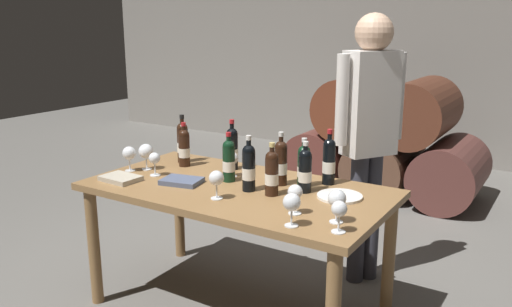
{
  "coord_description": "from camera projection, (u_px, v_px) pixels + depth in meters",
  "views": [
    {
      "loc": [
        1.58,
        -2.34,
        1.66
      ],
      "look_at": [
        0.0,
        0.2,
        0.91
      ],
      "focal_mm": 36.95,
      "sensor_mm": 36.0,
      "label": 1
    }
  ],
  "objects": [
    {
      "name": "wine_glass_6",
      "position": [
        129.0,
        154.0,
        3.24
      ],
      "size": [
        0.08,
        0.08,
        0.16
      ],
      "color": "white",
      "rests_on": "dining_table"
    },
    {
      "name": "wine_bottle_9",
      "position": [
        184.0,
        147.0,
        3.35
      ],
      "size": [
        0.07,
        0.07,
        0.28
      ],
      "color": "black",
      "rests_on": "dining_table"
    },
    {
      "name": "wine_glass_5",
      "position": [
        146.0,
        152.0,
        3.27
      ],
      "size": [
        0.09,
        0.09,
        0.16
      ],
      "color": "white",
      "rests_on": "dining_table"
    },
    {
      "name": "cellar_back_wall",
      "position": [
        434.0,
        44.0,
        6.26
      ],
      "size": [
        10.0,
        0.24,
        2.8
      ],
      "primitive_type": "cube",
      "color": "gray",
      "rests_on": "ground_plane"
    },
    {
      "name": "wine_glass_7",
      "position": [
        337.0,
        199.0,
        2.41
      ],
      "size": [
        0.08,
        0.08,
        0.16
      ],
      "color": "white",
      "rests_on": "dining_table"
    },
    {
      "name": "wine_bottle_2",
      "position": [
        232.0,
        148.0,
        3.28
      ],
      "size": [
        0.07,
        0.07,
        0.32
      ],
      "color": "black",
      "rests_on": "dining_table"
    },
    {
      "name": "wine_bottle_0",
      "position": [
        329.0,
        161.0,
        2.98
      ],
      "size": [
        0.07,
        0.07,
        0.32
      ],
      "color": "black",
      "rests_on": "dining_table"
    },
    {
      "name": "wine_glass_4",
      "position": [
        155.0,
        159.0,
        3.15
      ],
      "size": [
        0.07,
        0.07,
        0.14
      ],
      "color": "white",
      "rests_on": "dining_table"
    },
    {
      "name": "wine_bottle_1",
      "position": [
        305.0,
        170.0,
        2.84
      ],
      "size": [
        0.07,
        0.07,
        0.28
      ],
      "color": "black",
      "rests_on": "dining_table"
    },
    {
      "name": "wine_bottle_8",
      "position": [
        229.0,
        160.0,
        3.03
      ],
      "size": [
        0.07,
        0.07,
        0.29
      ],
      "color": "black",
      "rests_on": "dining_table"
    },
    {
      "name": "dining_table",
      "position": [
        237.0,
        202.0,
        2.98
      ],
      "size": [
        1.7,
        0.9,
        0.76
      ],
      "color": "olive",
      "rests_on": "ground_plane"
    },
    {
      "name": "tasting_notebook",
      "position": [
        182.0,
        181.0,
        3.02
      ],
      "size": [
        0.25,
        0.2,
        0.03
      ],
      "primitive_type": "cube",
      "rotation": [
        0.0,
        0.0,
        0.21
      ],
      "color": "#4C5670",
      "rests_on": "dining_table"
    },
    {
      "name": "barrel_stack",
      "position": [
        385.0,
        142.0,
        5.16
      ],
      "size": [
        1.86,
        0.9,
        1.15
      ],
      "color": "brown",
      "rests_on": "ground_plane"
    },
    {
      "name": "serving_plate",
      "position": [
        340.0,
        196.0,
        2.77
      ],
      "size": [
        0.24,
        0.24,
        0.01
      ],
      "primitive_type": "cylinder",
      "color": "white",
      "rests_on": "dining_table"
    },
    {
      "name": "wine_bottle_3",
      "position": [
        272.0,
        173.0,
        2.79
      ],
      "size": [
        0.07,
        0.07,
        0.29
      ],
      "color": "black",
      "rests_on": "dining_table"
    },
    {
      "name": "wine_glass_3",
      "position": [
        295.0,
        193.0,
        2.52
      ],
      "size": [
        0.07,
        0.07,
        0.15
      ],
      "color": "white",
      "rests_on": "dining_table"
    },
    {
      "name": "wine_bottle_7",
      "position": [
        304.0,
        166.0,
        2.93
      ],
      "size": [
        0.07,
        0.07,
        0.28
      ],
      "color": "black",
      "rests_on": "dining_table"
    },
    {
      "name": "wine_bottle_4",
      "position": [
        281.0,
        162.0,
        2.96
      ],
      "size": [
        0.07,
        0.07,
        0.31
      ],
      "color": "black",
      "rests_on": "dining_table"
    },
    {
      "name": "wine_glass_0",
      "position": [
        339.0,
        210.0,
        2.29
      ],
      "size": [
        0.07,
        0.07,
        0.15
      ],
      "color": "white",
      "rests_on": "dining_table"
    },
    {
      "name": "wine_glass_8",
      "position": [
        292.0,
        203.0,
        2.36
      ],
      "size": [
        0.08,
        0.08,
        0.16
      ],
      "color": "white",
      "rests_on": "dining_table"
    },
    {
      "name": "wine_glass_1",
      "position": [
        232.0,
        159.0,
        3.13
      ],
      "size": [
        0.08,
        0.08,
        0.15
      ],
      "color": "white",
      "rests_on": "dining_table"
    },
    {
      "name": "leather_ledger",
      "position": [
        121.0,
        178.0,
        3.07
      ],
      "size": [
        0.23,
        0.17,
        0.03
      ],
      "primitive_type": "cube",
      "rotation": [
        0.0,
        0.0,
        -0.06
      ],
      "color": "#B2A893",
      "rests_on": "dining_table"
    },
    {
      "name": "sommelier_presenting",
      "position": [
        369.0,
        124.0,
        3.26
      ],
      "size": [
        0.32,
        0.43,
        1.72
      ],
      "color": "#383842",
      "rests_on": "ground_plane"
    },
    {
      "name": "wine_glass_2",
      "position": [
        216.0,
        179.0,
        2.73
      ],
      "size": [
        0.08,
        0.08,
        0.15
      ],
      "color": "white",
      "rests_on": "dining_table"
    },
    {
      "name": "wine_bottle_6",
      "position": [
        249.0,
        167.0,
        2.86
      ],
      "size": [
        0.07,
        0.07,
        0.31
      ],
      "color": "black",
      "rests_on": "dining_table"
    },
    {
      "name": "wine_bottle_5",
      "position": [
        183.0,
        142.0,
        3.45
      ],
      "size": [
        0.07,
        0.07,
        0.32
      ],
      "color": "black",
      "rests_on": "dining_table"
    }
  ]
}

